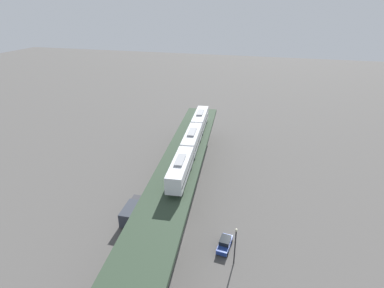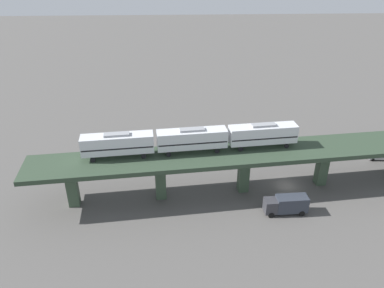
{
  "view_description": "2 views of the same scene",
  "coord_description": "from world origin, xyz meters",
  "views": [
    {
      "loc": [
        -14.85,
        38.5,
        37.22
      ],
      "look_at": [
        0.37,
        -17.75,
        9.55
      ],
      "focal_mm": 28.0,
      "sensor_mm": 36.0,
      "label": 1
    },
    {
      "loc": [
        57.41,
        -20.41,
        39.77
      ],
      "look_at": [
        0.37,
        -17.75,
        9.55
      ],
      "focal_mm": 35.0,
      "sensor_mm": 36.0,
      "label": 2
    }
  ],
  "objects": [
    {
      "name": "delivery_truck",
      "position": [
        7.85,
        -2.32,
        1.76
      ],
      "size": [
        2.64,
        7.29,
        3.2
      ],
      "color": "#333338",
      "rests_on": "ground"
    },
    {
      "name": "street_lamp",
      "position": [
        -12.18,
        3.47,
        4.11
      ],
      "size": [
        0.44,
        0.44,
        6.94
      ],
      "color": "black",
      "rests_on": "ground"
    },
    {
      "name": "street_car_blue",
      "position": [
        -10.24,
        0.57,
        0.94
      ],
      "size": [
        2.26,
        4.54,
        1.89
      ],
      "color": "#233D93",
      "rests_on": "ground"
    },
    {
      "name": "ground_plane",
      "position": [
        0.0,
        0.0,
        0.0
      ],
      "size": [
        400.0,
        400.0,
        0.0
      ],
      "primitive_type": "plane",
      "color": "#514F4C"
    },
    {
      "name": "subway_train",
      "position": [
        0.37,
        -17.75,
        10.59
      ],
      "size": [
        6.51,
        37.29,
        4.45
      ],
      "color": "silver",
      "rests_on": "elevated_viaduct"
    },
    {
      "name": "elevated_viaduct",
      "position": [
        0.02,
        -0.18,
        6.9
      ],
      "size": [
        17.52,
        92.38,
        8.05
      ],
      "color": "#2C3D2C",
      "rests_on": "ground"
    }
  ]
}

